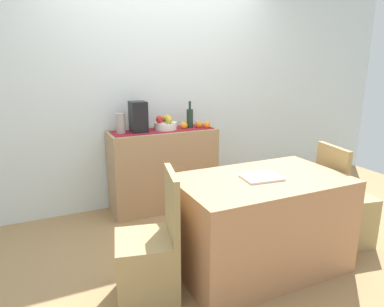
{
  "coord_description": "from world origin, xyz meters",
  "views": [
    {
      "loc": [
        -1.31,
        -2.48,
        1.58
      ],
      "look_at": [
        0.01,
        0.36,
        0.74
      ],
      "focal_mm": 32.27,
      "sensor_mm": 36.0,
      "label": 1
    }
  ],
  "objects": [
    {
      "name": "dining_table",
      "position": [
        0.2,
        -0.48,
        0.37
      ],
      "size": [
        1.27,
        0.77,
        0.74
      ],
      "primitive_type": "cube",
      "color": "#B27D54",
      "rests_on": "ground"
    },
    {
      "name": "orange_loose_far",
      "position": [
        0.4,
        0.82,
        0.91
      ],
      "size": [
        0.07,
        0.07,
        0.07
      ],
      "primitive_type": "sphere",
      "color": "orange",
      "rests_on": "sideboard_console"
    },
    {
      "name": "apple_upper",
      "position": [
        -0.09,
        0.98,
        0.99
      ],
      "size": [
        0.07,
        0.07,
        0.07
      ],
      "primitive_type": "sphere",
      "color": "#A73424",
      "rests_on": "fruit_bowl"
    },
    {
      "name": "sideboard_console",
      "position": [
        -0.08,
        0.92,
        0.44
      ],
      "size": [
        1.14,
        0.42,
        0.87
      ],
      "primitive_type": "cube",
      "color": "tan",
      "rests_on": "ground"
    },
    {
      "name": "apple_rear",
      "position": [
        -0.02,
        0.92,
        1.0
      ],
      "size": [
        0.08,
        0.08,
        0.08
      ],
      "primitive_type": "sphere",
      "color": "gold",
      "rests_on": "fruit_bowl"
    },
    {
      "name": "table_runner",
      "position": [
        -0.08,
        0.92,
        0.88
      ],
      "size": [
        1.07,
        0.32,
        0.01
      ],
      "primitive_type": "cube",
      "color": "maroon",
      "rests_on": "sideboard_console"
    },
    {
      "name": "fruit_bowl",
      "position": [
        -0.05,
        0.92,
        0.92
      ],
      "size": [
        0.24,
        0.24,
        0.08
      ],
      "primitive_type": "cylinder",
      "color": "white",
      "rests_on": "table_runner"
    },
    {
      "name": "orange_loose_near_bowl",
      "position": [
        0.15,
        0.89,
        0.91
      ],
      "size": [
        0.08,
        0.08,
        0.08
      ],
      "primitive_type": "sphere",
      "color": "orange",
      "rests_on": "sideboard_console"
    },
    {
      "name": "orange_loose_end",
      "position": [
        0.32,
        0.87,
        0.91
      ],
      "size": [
        0.08,
        0.08,
        0.08
      ],
      "primitive_type": "sphere",
      "color": "orange",
      "rests_on": "sideboard_console"
    },
    {
      "name": "coffee_maker",
      "position": [
        -0.34,
        0.92,
        1.03
      ],
      "size": [
        0.16,
        0.18,
        0.32
      ],
      "primitive_type": "cube",
      "color": "black",
      "rests_on": "sideboard_console"
    },
    {
      "name": "apple_right",
      "position": [
        -0.03,
        0.99,
        0.99
      ],
      "size": [
        0.06,
        0.06,
        0.06
      ],
      "primitive_type": "sphere",
      "color": "#93A135",
      "rests_on": "fruit_bowl"
    },
    {
      "name": "chair_near_window",
      "position": [
        -0.71,
        -0.49,
        0.27
      ],
      "size": [
        0.48,
        0.48,
        0.9
      ],
      "color": "tan",
      "rests_on": "ground"
    },
    {
      "name": "ceramic_vase",
      "position": [
        -0.52,
        0.92,
        0.98
      ],
      "size": [
        0.09,
        0.09,
        0.21
      ],
      "primitive_type": "cylinder",
      "color": "#A0978F",
      "rests_on": "sideboard_console"
    },
    {
      "name": "apple_center",
      "position": [
        -0.12,
        0.91,
        0.99
      ],
      "size": [
        0.08,
        0.08,
        0.08
      ],
      "primitive_type": "sphere",
      "color": "red",
      "rests_on": "fruit_bowl"
    },
    {
      "name": "ground_plane",
      "position": [
        0.0,
        0.0,
        -0.01
      ],
      "size": [
        6.4,
        6.4,
        0.02
      ],
      "primitive_type": "cube",
      "color": "#9E7A4F",
      "rests_on": "ground"
    },
    {
      "name": "wine_bottle",
      "position": [
        0.24,
        0.92,
        0.98
      ],
      "size": [
        0.07,
        0.07,
        0.29
      ],
      "color": "#1F3325",
      "rests_on": "sideboard_console"
    },
    {
      "name": "chair_by_corner",
      "position": [
        1.1,
        -0.48,
        0.27
      ],
      "size": [
        0.46,
        0.46,
        0.9
      ],
      "color": "tan",
      "rests_on": "ground"
    },
    {
      "name": "room_wall_rear",
      "position": [
        0.0,
        1.18,
        1.35
      ],
      "size": [
        6.4,
        0.06,
        2.7
      ],
      "primitive_type": "cube",
      "color": "silver",
      "rests_on": "ground"
    },
    {
      "name": "apple_front",
      "position": [
        -0.03,
        0.85,
        0.99
      ],
      "size": [
        0.07,
        0.07,
        0.07
      ],
      "primitive_type": "sphere",
      "color": "gold",
      "rests_on": "fruit_bowl"
    },
    {
      "name": "open_book",
      "position": [
        0.18,
        -0.5,
        0.75
      ],
      "size": [
        0.3,
        0.24,
        0.02
      ],
      "primitive_type": "cube",
      "rotation": [
        0.0,
        0.0,
        -0.1
      ],
      "color": "white",
      "rests_on": "dining_table"
    }
  ]
}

